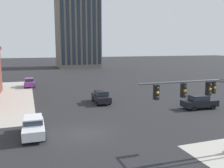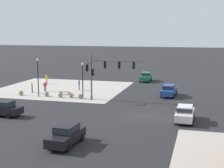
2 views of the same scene
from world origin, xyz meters
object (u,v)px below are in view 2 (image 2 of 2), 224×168
bollard_sphere_curb_b (71,95)px  street_lamp_mid_sidewalk (38,73)px  pedestrian_near_bench (45,86)px  car_parked_curb (185,113)px  bollard_sphere_curb_d (47,94)px  pedestrian_at_curb (79,84)px  car_main_southbound_near (146,76)px  traffic_signal_main (103,71)px  car_main_southbound_far (66,134)px  pedestrian_walking_east (32,87)px  street_lamp_corner_near (83,76)px  bollard_sphere_curb_c (60,95)px  bench_near_signal (65,93)px  bollard_sphere_curb_e (46,94)px  bollard_sphere_curb_a (80,96)px  bollard_sphere_curb_f (21,93)px  car_main_northbound_far (3,108)px  car_main_northbound_near (169,90)px  pedestrian_with_bag (47,78)px

bollard_sphere_curb_b → street_lamp_mid_sidewalk: 5.72m
pedestrian_near_bench → car_parked_curb: bearing=150.8°
bollard_sphere_curb_d → pedestrian_at_curb: bearing=-114.0°
car_main_southbound_near → traffic_signal_main: bearing=81.5°
pedestrian_near_bench → car_main_southbound_far: 25.63m
traffic_signal_main → pedestrian_walking_east: traffic_signal_main is taller
street_lamp_corner_near → traffic_signal_main: bearing=166.9°
bollard_sphere_curb_c → car_main_southbound_far: (-8.72, 18.52, 0.58)m
bench_near_signal → car_main_southbound_near: car_main_southbound_near is taller
bench_near_signal → pedestrian_at_curb: 4.42m
bollard_sphere_curb_d → bollard_sphere_curb_e: bearing=-56.6°
bollard_sphere_curb_c → bollard_sphere_curb_d: same height
street_lamp_mid_sidewalk → car_main_southbound_far: size_ratio=1.21×
bollard_sphere_curb_a → bollard_sphere_curb_d: 5.20m
pedestrian_at_curb → bollard_sphere_curb_f: bearing=43.3°
street_lamp_mid_sidewalk → car_main_northbound_far: size_ratio=1.21×
street_lamp_corner_near → car_main_northbound_near: (-11.46, -4.45, -2.23)m
pedestrian_walking_east → car_main_southbound_near: size_ratio=0.37×
bollard_sphere_curb_c → pedestrian_walking_east: bearing=-20.6°
pedestrian_at_curb → car_main_southbound_near: bearing=-126.0°
bollard_sphere_curb_c → pedestrian_walking_east: 5.92m
pedestrian_walking_east → car_main_southbound_far: (-14.23, 20.59, -0.02)m
car_main_northbound_near → car_main_northbound_far: (16.61, 16.08, 0.00)m
pedestrian_at_curb → car_parked_curb: 22.64m
pedestrian_near_bench → pedestrian_with_bag: size_ratio=0.96×
car_main_northbound_near → street_lamp_mid_sidewalk: bearing=15.3°
bollard_sphere_curb_b → bollard_sphere_curb_c: 1.63m
bollard_sphere_curb_c → traffic_signal_main: bearing=174.8°
bollard_sphere_curb_a → street_lamp_mid_sidewalk: bearing=2.1°
bollard_sphere_curb_b → street_lamp_mid_sidewalk: bearing=4.4°
pedestrian_with_bag → car_main_southbound_near: (-16.61, -7.38, -0.01)m
bollard_sphere_curb_d → car_main_northbound_near: car_main_northbound_near is taller
bollard_sphere_curb_e → street_lamp_corner_near: street_lamp_corner_near is taller
bollard_sphere_curb_c → pedestrian_with_bag: 13.04m
bench_near_signal → car_main_northbound_near: 15.15m
bollard_sphere_curb_c → car_main_southbound_near: bearing=-117.0°
traffic_signal_main → car_main_southbound_near: (-2.79, -18.72, -3.07)m
bench_near_signal → street_lamp_corner_near: 4.73m
bench_near_signal → street_lamp_mid_sidewalk: bearing=34.3°
bollard_sphere_curb_b → car_main_northbound_far: car_main_northbound_far is taller
bench_near_signal → car_parked_curb: car_parked_curb is taller
bollard_sphere_curb_c → car_parked_curb: (-17.75, 8.58, 0.58)m
bollard_sphere_curb_a → car_main_northbound_near: (-11.79, -4.70, 0.58)m
bollard_sphere_curb_a → bench_near_signal: (3.09, -1.92, -0.01)m
pedestrian_walking_east → car_parked_curb: size_ratio=0.37×
bollard_sphere_curb_e → bench_near_signal: bearing=-143.9°
traffic_signal_main → bollard_sphere_curb_b: traffic_signal_main is taller
car_main_southbound_near → bollard_sphere_curb_d: bearing=57.7°
street_lamp_mid_sidewalk → car_main_southbound_far: 21.87m
bollard_sphere_curb_b → car_main_southbound_near: car_main_southbound_near is taller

